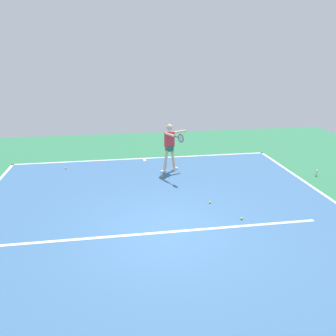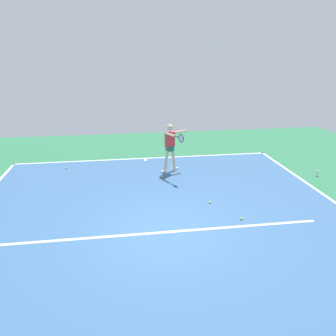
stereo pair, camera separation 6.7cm
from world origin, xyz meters
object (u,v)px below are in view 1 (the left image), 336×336
object	(u,v)px
tennis_player	(170,145)
tennis_ball_by_sideline	(66,168)
tennis_ball_by_baseline	(210,202)
water_bottle	(316,173)
tennis_ball_near_service_line	(242,218)
tennis_ball_near_player	(162,176)

from	to	relation	value
tennis_player	tennis_ball_by_sideline	size ratio (longest dim) A/B	27.28
tennis_ball_by_baseline	tennis_player	bearing A→B (deg)	-76.50
water_bottle	tennis_ball_near_service_line	bearing A→B (deg)	35.59
tennis_ball_by_sideline	water_bottle	bearing A→B (deg)	166.54
tennis_player	tennis_ball_by_baseline	size ratio (longest dim) A/B	27.28
tennis_ball_by_sideline	tennis_ball_near_service_line	size ratio (longest dim) A/B	1.00
tennis_ball_by_sideline	tennis_ball_near_player	bearing A→B (deg)	157.47
tennis_player	tennis_ball_by_sideline	world-z (taller)	tennis_player
tennis_player	tennis_ball_near_player	xyz separation A→B (m)	(0.39, 0.60, -1.01)
tennis_ball_by_baseline	tennis_ball_by_sideline	size ratio (longest dim) A/B	1.00
tennis_player	tennis_ball_near_service_line	xyz separation A→B (m)	(-1.28, 4.10, -1.01)
tennis_ball_by_baseline	tennis_ball_near_service_line	bearing A→B (deg)	116.69
tennis_ball_by_baseline	tennis_ball_near_player	size ratio (longest dim) A/B	1.00
tennis_ball_near_service_line	water_bottle	xyz separation A→B (m)	(-3.90, -2.79, 0.08)
tennis_ball_near_service_line	water_bottle	world-z (taller)	water_bottle
tennis_ball_near_player	water_bottle	distance (m)	5.62
tennis_player	tennis_ball_near_player	distance (m)	1.24
tennis_ball_by_baseline	tennis_ball_near_service_line	size ratio (longest dim) A/B	1.00
tennis_ball_near_player	water_bottle	bearing A→B (deg)	172.71
tennis_player	tennis_ball_near_service_line	world-z (taller)	tennis_player
tennis_ball_by_baseline	tennis_ball_near_service_line	distance (m)	1.26
water_bottle	tennis_ball_near_player	bearing A→B (deg)	-7.29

